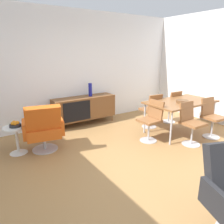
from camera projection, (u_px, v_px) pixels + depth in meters
ground_plane at (134, 164)px, 3.58m from camera, size 8.32×8.32×0.00m
wall_back at (69, 69)px, 5.26m from camera, size 6.80×0.12×2.80m
sideboard at (84, 108)px, 5.41m from camera, size 1.60×0.45×0.72m
vase_cobalt at (90, 90)px, 5.39m from camera, size 0.09×0.09×0.33m
dining_table at (181, 103)px, 4.82m from camera, size 1.60×0.90×0.74m
wooden_bowl_on_table at (182, 101)px, 4.66m from camera, size 0.26×0.26×0.06m
dining_chair_front_left at (191, 122)px, 4.26m from camera, size 0.41×0.43×0.86m
dining_chair_near_window at (151, 119)px, 4.42m from camera, size 0.44×0.41×0.86m
dining_chair_front_right at (211, 116)px, 4.63m from camera, size 0.43×0.45×0.86m
dining_chair_back_left at (151, 109)px, 5.15m from camera, size 0.43×0.45×0.86m
dining_chair_back_right at (171, 105)px, 5.52m from camera, size 0.41×0.44×0.86m
lounge_chair_red at (43, 128)px, 3.93m from camera, size 0.80×0.76×0.95m
side_table_round at (17, 137)px, 3.89m from camera, size 0.44×0.44×0.52m
fruit_bowl at (15, 125)px, 3.82m from camera, size 0.20×0.20×0.11m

